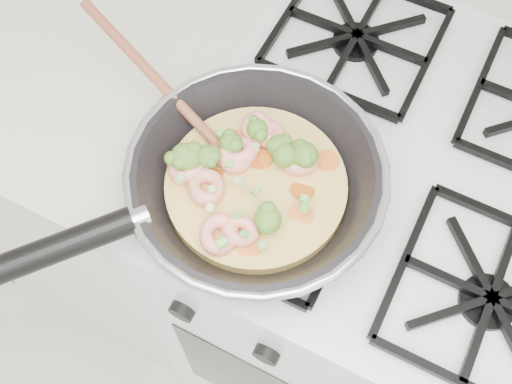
% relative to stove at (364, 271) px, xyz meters
% --- Properties ---
extents(stove, '(0.60, 0.60, 0.92)m').
position_rel_stove_xyz_m(stove, '(0.00, 0.00, 0.00)').
color(stove, white).
rests_on(stove, ground).
extents(counter_left, '(1.00, 0.60, 0.90)m').
position_rel_stove_xyz_m(counter_left, '(-0.80, 0.00, -0.01)').
color(counter_left, white).
rests_on(counter_left, ground).
extents(skillet, '(0.48, 0.44, 0.10)m').
position_rel_stove_xyz_m(skillet, '(-0.17, -0.16, 0.50)').
color(skillet, black).
rests_on(skillet, stove).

